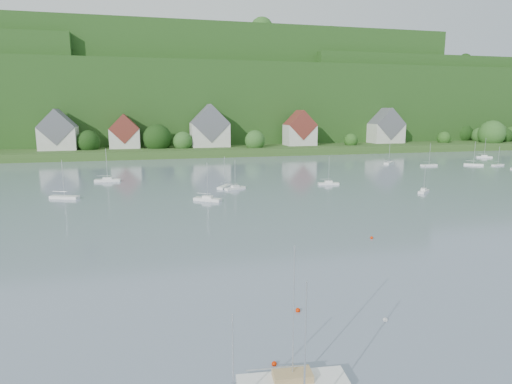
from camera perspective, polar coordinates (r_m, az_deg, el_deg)
The scene contains 13 objects.
far_shore_strip at distance 201.28m, azimuth -7.91°, elevation 5.71°, with size 600.00×60.00×3.00m, color #335720.
forested_ridge at distance 268.92m, azimuth -9.54°, elevation 11.44°, with size 620.00×181.22×69.89m.
village_building_0 at distance 189.73m, azimuth -24.41°, elevation 7.00°, with size 14.00×10.40×16.00m.
village_building_1 at distance 188.92m, azimuth -16.76°, elevation 7.25°, with size 12.00×9.36×14.00m.
village_building_2 at distance 189.43m, azimuth -6.07°, elevation 8.11°, with size 16.00×11.44×18.00m.
village_building_3 at distance 197.07m, azimuth 5.73°, elevation 7.96°, with size 13.00×10.40×15.50m.
village_building_4 at distance 219.79m, azimuth 16.60°, elevation 7.89°, with size 15.00×10.40×16.50m.
near_sailboat_2 at distance 31.94m, azimuth 4.76°, elevation -23.48°, with size 7.57×2.79×9.99m.
mooring_buoy_0 at distance 42.21m, azimuth 5.48°, elevation -15.25°, with size 0.45×0.45×0.45m, color red.
mooring_buoy_1 at distance 41.93m, azimuth 16.51°, elevation -15.85°, with size 0.43×0.43×0.43m, color silver.
mooring_buoy_3 at distance 66.09m, azimuth 14.84°, elevation -5.89°, with size 0.44×0.44×0.44m, color red.
mooring_buoy_5 at distance 34.45m, azimuth 2.39°, elevation -21.64°, with size 0.39×0.39×0.39m, color red.
far_sailboat_cluster at distance 122.02m, azimuth 0.02°, elevation 2.13°, with size 191.29×67.54×8.71m.
Camera 1 is at (-21.06, 0.54, 18.38)m, focal length 30.66 mm.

